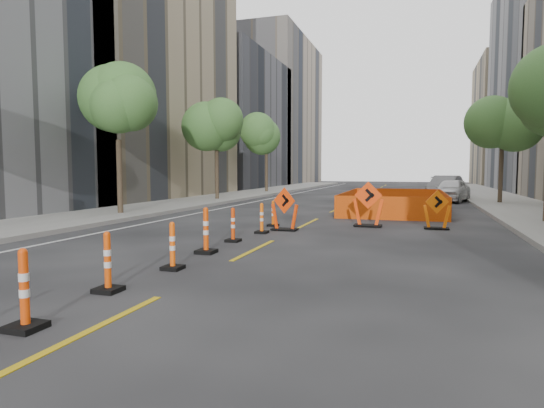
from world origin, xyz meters
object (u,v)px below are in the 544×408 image
(parked_car_mid, at_px, (445,186))
(parked_car_far, at_px, (444,185))
(parked_car_near, at_px, (452,190))
(channelizer_8, at_px, (273,213))
(chevron_sign_left, at_px, (285,209))
(channelizer_5, at_px, (206,230))
(channelizer_7, at_px, (262,218))
(chevron_sign_right, at_px, (437,210))
(channelizer_6, at_px, (233,225))
(channelizer_4, at_px, (172,246))
(channelizer_3, at_px, (108,262))
(channelizer_2, at_px, (24,289))
(chevron_sign_center, at_px, (368,204))

(parked_car_mid, bearing_deg, parked_car_far, 105.03)
(parked_car_mid, bearing_deg, parked_car_near, -71.94)
(channelizer_8, bearing_deg, chevron_sign_left, -53.35)
(channelizer_5, xyz_separation_m, parked_car_far, (6.96, 31.06, 0.14))
(channelizer_5, height_order, channelizer_7, channelizer_5)
(chevron_sign_right, bearing_deg, parked_car_far, 65.55)
(channelizer_5, xyz_separation_m, channelizer_6, (-0.06, 1.83, -0.08))
(channelizer_6, bearing_deg, channelizer_4, -86.82)
(parked_car_far, bearing_deg, channelizer_3, -105.86)
(channelizer_7, distance_m, chevron_sign_right, 6.01)
(channelizer_5, distance_m, channelizer_6, 1.83)
(channelizer_3, xyz_separation_m, parked_car_far, (6.96, 34.72, 0.19))
(channelizer_2, height_order, parked_car_far, parked_car_far)
(channelizer_4, bearing_deg, chevron_sign_left, 85.35)
(chevron_sign_right, height_order, parked_car_far, parked_car_far)
(channelizer_8, height_order, chevron_sign_right, chevron_sign_right)
(chevron_sign_center, bearing_deg, channelizer_8, -161.40)
(parked_car_near, distance_m, parked_car_far, 10.53)
(channelizer_5, distance_m, channelizer_7, 3.67)
(channelizer_2, distance_m, chevron_sign_right, 13.05)
(channelizer_6, bearing_deg, channelizer_7, 83.16)
(channelizer_3, distance_m, parked_car_mid, 30.09)
(channelizer_7, relative_size, parked_car_far, 0.20)
(channelizer_2, xyz_separation_m, channelizer_4, (-0.01, 3.66, -0.04))
(channelizer_5, height_order, chevron_sign_center, chevron_sign_center)
(channelizer_4, height_order, parked_car_mid, parked_car_mid)
(chevron_sign_center, bearing_deg, channelizer_3, -104.60)
(chevron_sign_left, distance_m, parked_car_far, 27.25)
(parked_car_near, bearing_deg, channelizer_5, -92.71)
(chevron_sign_center, relative_size, parked_car_mid, 0.34)
(channelizer_6, xyz_separation_m, chevron_sign_center, (3.27, 4.56, 0.32))
(parked_car_near, xyz_separation_m, parked_car_far, (0.08, 10.53, -0.03))
(chevron_sign_left, bearing_deg, parked_car_mid, 95.10)
(channelizer_3, relative_size, parked_car_far, 0.21)
(channelizer_8, distance_m, parked_car_far, 26.51)
(channelizer_3, height_order, parked_car_mid, parked_car_mid)
(channelizer_3, xyz_separation_m, parked_car_near, (6.89, 24.20, 0.22))
(channelizer_2, xyz_separation_m, parked_car_far, (6.80, 36.56, 0.17))
(parked_car_mid, height_order, parked_car_far, parked_car_mid)
(channelizer_6, xyz_separation_m, parked_car_mid, (6.84, 23.82, 0.30))
(channelizer_8, relative_size, chevron_sign_center, 0.58)
(chevron_sign_left, bearing_deg, parked_car_near, 90.01)
(channelizer_5, relative_size, parked_car_near, 0.26)
(parked_car_near, bearing_deg, parked_car_mid, 106.96)
(channelizer_2, relative_size, channelizer_3, 1.03)
(parked_car_mid, bearing_deg, channelizer_5, -87.89)
(channelizer_7, xyz_separation_m, chevron_sign_center, (3.05, 2.73, 0.32))
(channelizer_7, relative_size, channelizer_8, 1.05)
(channelizer_4, height_order, channelizer_7, channelizer_4)
(channelizer_7, relative_size, parked_car_mid, 0.20)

